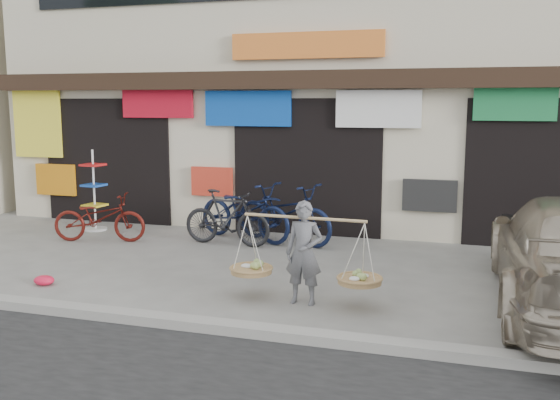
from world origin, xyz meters
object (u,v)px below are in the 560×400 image
(bike_1, at_px, (227,218))
(display_rack, at_px, (94,198))
(street_vendor, at_px, (304,258))
(bike_0, at_px, (99,218))
(bike_2, at_px, (245,211))
(bike_3, at_px, (284,213))

(bike_1, height_order, display_rack, display_rack)
(street_vendor, xyz_separation_m, bike_0, (-4.66, 2.42, -0.16))
(bike_2, distance_m, display_rack, 3.28)
(street_vendor, distance_m, bike_2, 3.95)
(display_rack, bearing_deg, street_vendor, -31.82)
(street_vendor, height_order, bike_3, street_vendor)
(bike_2, relative_size, display_rack, 1.30)
(street_vendor, xyz_separation_m, display_rack, (-5.35, 3.32, 0.06))
(bike_2, relative_size, bike_3, 1.00)
(street_vendor, bearing_deg, bike_0, 154.54)
(bike_3, xyz_separation_m, display_rack, (-4.06, -0.05, 0.10))
(street_vendor, relative_size, bike_1, 1.19)
(street_vendor, height_order, bike_2, street_vendor)
(bike_3, bearing_deg, bike_0, 125.86)
(bike_1, bearing_deg, street_vendor, -137.39)
(bike_1, distance_m, bike_3, 1.08)
(street_vendor, relative_size, bike_0, 1.17)
(street_vendor, bearing_deg, display_rack, 150.21)
(bike_0, relative_size, bike_2, 0.81)
(bike_3, bearing_deg, bike_2, 110.24)
(bike_0, height_order, bike_1, bike_1)
(bike_0, xyz_separation_m, bike_2, (2.59, 0.94, 0.11))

